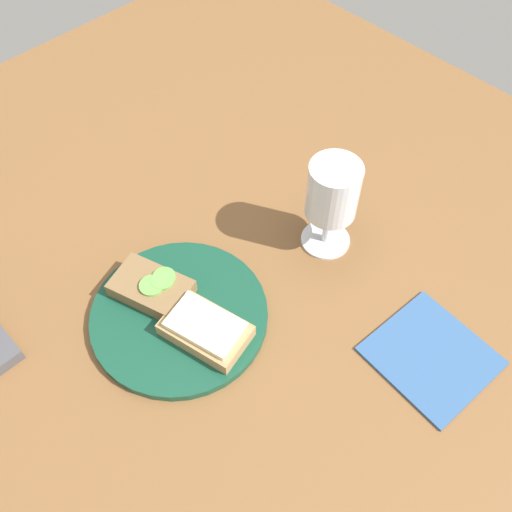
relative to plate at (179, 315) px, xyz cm
name	(u,v)px	position (x,y,z in cm)	size (l,w,h in cm)	color
wooden_table	(210,327)	(2.42, -3.22, -2.13)	(140.00, 140.00, 3.00)	brown
plate	(179,315)	(0.00, 0.00, 0.00)	(23.34, 23.34, 1.26)	#144733
sandwich_with_cucumber	(152,288)	(-0.44, 4.83, 1.82)	(9.24, 11.73, 2.63)	brown
sandwich_with_cheese	(206,329)	(0.51, -4.87, 1.95)	(9.02, 12.00, 2.81)	#A88456
wine_glass	(332,195)	(23.51, -4.82, 9.17)	(7.10, 7.10, 14.82)	white
napkin	(431,356)	(19.16, -26.58, -0.43)	(13.37, 13.95, 0.40)	#33598C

